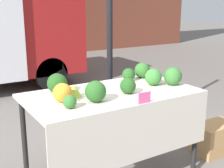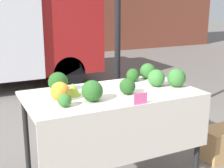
{
  "view_description": "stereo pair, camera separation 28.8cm",
  "coord_description": "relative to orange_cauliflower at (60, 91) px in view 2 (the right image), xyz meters",
  "views": [
    {
      "loc": [
        -1.47,
        -2.36,
        1.7
      ],
      "look_at": [
        0.0,
        0.0,
        0.96
      ],
      "focal_mm": 50.0,
      "sensor_mm": 36.0,
      "label": 1
    },
    {
      "loc": [
        -1.22,
        -2.5,
        1.7
      ],
      "look_at": [
        0.0,
        0.0,
        0.96
      ],
      "focal_mm": 50.0,
      "sensor_mm": 36.0,
      "label": 2
    }
  ],
  "objects": [
    {
      "name": "broccoli_head_0",
      "position": [
        0.88,
        0.31,
        -0.01
      ],
      "size": [
        0.14,
        0.14,
        0.14
      ],
      "color": "#23511E",
      "rests_on": "market_table"
    },
    {
      "name": "broccoli_head_7",
      "position": [
        0.61,
        -0.08,
        -0.01
      ],
      "size": [
        0.15,
        0.15,
        0.15
      ],
      "color": "#23511E",
      "rests_on": "market_table"
    },
    {
      "name": "broccoli_head_2",
      "position": [
        0.24,
        -0.14,
        0.01
      ],
      "size": [
        0.18,
        0.18,
        0.18
      ],
      "color": "#285B23",
      "rests_on": "market_table"
    },
    {
      "name": "market_table",
      "position": [
        0.51,
        -0.03,
        -0.2
      ],
      "size": [
        1.61,
        0.86,
        0.88
      ],
      "color": "beige",
      "rests_on": "ground_plane"
    },
    {
      "name": "produce_crate",
      "position": [
        1.8,
        -0.14,
        -0.79
      ],
      "size": [
        0.51,
        0.3,
        0.35
      ],
      "color": "tan",
      "rests_on": "ground_plane"
    },
    {
      "name": "orange_cauliflower",
      "position": [
        0.0,
        0.0,
        0.0
      ],
      "size": [
        0.16,
        0.16,
        0.16
      ],
      "color": "orange",
      "rests_on": "market_table"
    },
    {
      "name": "broccoli_head_1",
      "position": [
        0.99,
        0.04,
        0.0
      ],
      "size": [
        0.17,
        0.17,
        0.17
      ],
      "color": "#387533",
      "rests_on": "market_table"
    },
    {
      "name": "broccoli_head_3",
      "position": [
        -0.02,
        -0.18,
        -0.03
      ],
      "size": [
        0.11,
        0.11,
        0.11
      ],
      "color": "#336B2D",
      "rests_on": "market_table"
    },
    {
      "name": "price_sign",
      "position": [
        0.56,
        -0.39,
        -0.03
      ],
      "size": [
        0.12,
        0.01,
        0.1
      ],
      "color": "#F45B9E",
      "rests_on": "market_table"
    },
    {
      "name": "broccoli_head_4",
      "position": [
        1.09,
        0.35,
        0.0
      ],
      "size": [
        0.17,
        0.17,
        0.17
      ],
      "color": "#2D6628",
      "rests_on": "market_table"
    },
    {
      "name": "tent_pole",
      "position": [
        0.96,
        0.81,
        0.42
      ],
      "size": [
        0.07,
        0.07,
        2.77
      ],
      "color": "black",
      "rests_on": "ground_plane"
    },
    {
      "name": "broccoli_head_5",
      "position": [
        1.16,
        -0.07,
        0.01
      ],
      "size": [
        0.18,
        0.18,
        0.18
      ],
      "color": "#336B2D",
      "rests_on": "market_table"
    },
    {
      "name": "romanesco_head",
      "position": [
        0.15,
        0.09,
        -0.02
      ],
      "size": [
        0.14,
        0.14,
        0.12
      ],
      "color": "#93B238",
      "rests_on": "market_table"
    },
    {
      "name": "broccoli_head_6",
      "position": [
        0.07,
        0.28,
        0.01
      ],
      "size": [
        0.19,
        0.19,
        0.19
      ],
      "color": "#23511E",
      "rests_on": "market_table"
    }
  ]
}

